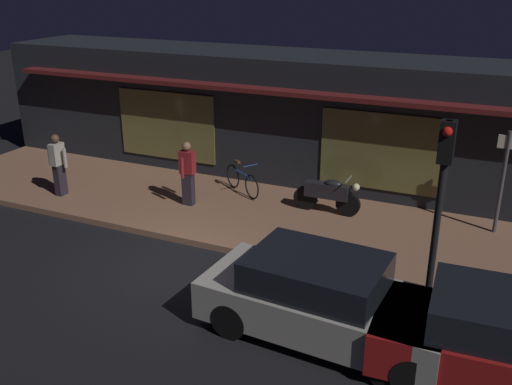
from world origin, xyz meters
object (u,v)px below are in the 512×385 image
at_px(parked_car_near, 321,298).
at_px(person_bystander, 188,172).
at_px(sign_post, 503,176).
at_px(motorcycle, 328,194).
at_px(bicycle_parked, 242,180).
at_px(traffic_light_pole, 441,187).
at_px(person_photographer, 58,164).

bearing_deg(parked_car_near, person_bystander, 141.72).
xyz_separation_m(sign_post, parked_car_near, (-2.48, -5.25, -0.81)).
bearing_deg(sign_post, parked_car_near, -115.26).
relative_size(motorcycle, bicycle_parked, 1.21).
xyz_separation_m(person_bystander, traffic_light_pole, (6.36, -2.52, 1.45)).
xyz_separation_m(motorcycle, traffic_light_pole, (2.95, -3.48, 1.83)).
relative_size(sign_post, traffic_light_pole, 0.67).
height_order(person_bystander, parked_car_near, person_bystander).
bearing_deg(traffic_light_pole, person_bystander, 158.43).
distance_m(bicycle_parked, person_photographer, 4.88).
xyz_separation_m(person_photographer, traffic_light_pole, (9.83, -1.71, 1.45)).
xyz_separation_m(person_bystander, sign_post, (7.27, 1.46, 0.48)).
bearing_deg(person_bystander, parked_car_near, -38.28).
distance_m(sign_post, parked_car_near, 5.86).
relative_size(person_bystander, parked_car_near, 0.40).
relative_size(person_photographer, parked_car_near, 0.40).
bearing_deg(parked_car_near, traffic_light_pole, 39.08).
height_order(bicycle_parked, traffic_light_pole, traffic_light_pole).
xyz_separation_m(bicycle_parked, person_bystander, (-0.89, -1.30, 0.52)).
distance_m(bicycle_parked, traffic_light_pole, 6.96).
height_order(motorcycle, traffic_light_pole, traffic_light_pole).
xyz_separation_m(bicycle_parked, person_photographer, (-4.36, -2.11, 0.52)).
xyz_separation_m(person_photographer, sign_post, (10.74, 2.27, 0.48)).
relative_size(motorcycle, person_photographer, 1.02).
height_order(person_photographer, parked_car_near, person_photographer).
bearing_deg(sign_post, bicycle_parked, -178.60).
height_order(motorcycle, person_photographer, person_photographer).
xyz_separation_m(person_photographer, parked_car_near, (8.27, -2.98, -0.32)).
relative_size(bicycle_parked, person_photographer, 0.84).
bearing_deg(person_photographer, traffic_light_pole, -9.84).
distance_m(person_photographer, sign_post, 10.99).
bearing_deg(person_photographer, motorcycle, 14.41).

